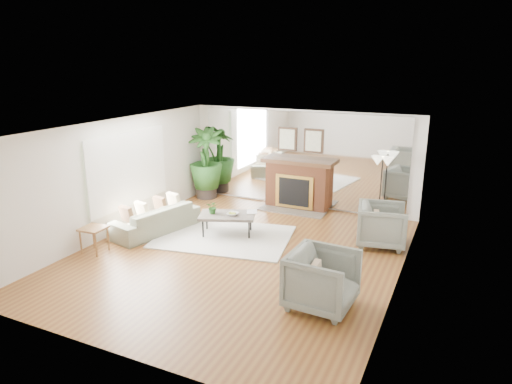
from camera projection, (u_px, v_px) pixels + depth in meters
The scene contains 18 objects.
ground at pixel (239, 254), 8.98m from camera, with size 7.00×7.00×0.00m, color brown.
wall_left at pixel (115, 177), 9.85m from camera, with size 0.02×7.00×2.50m, color silver.
wall_right at pixel (402, 215), 7.42m from camera, with size 0.02×7.00×2.50m, color silver.
wall_back at pixel (301, 159), 11.68m from camera, with size 6.00×0.02×2.50m, color silver.
mirror_panel at pixel (300, 159), 11.66m from camera, with size 5.40×0.04×2.40m, color silver.
window_panel at pixel (129, 169), 10.16m from camera, with size 0.04×2.40×1.50m, color #B2E09E.
fireplace at pixel (297, 183), 11.64m from camera, with size 1.85×0.83×2.05m.
area_rug at pixel (224, 237), 9.84m from camera, with size 2.79×2.00×0.03m, color silver.
coffee_table at pixel (227, 216), 9.88m from camera, with size 1.36×1.08×0.47m.
sofa at pixel (155, 219), 10.11m from camera, with size 2.02×0.79×0.59m, color gray.
armchair_back at pixel (382, 225), 9.32m from camera, with size 0.94×0.97×0.88m, color gray.
armchair_front at pixel (322, 280), 6.96m from camera, with size 0.97×0.99×0.91m, color gray.
side_table at pixel (94, 231), 8.98m from camera, with size 0.49×0.49×0.52m.
potted_ficus at pixel (206, 161), 12.45m from camera, with size 1.21×1.21×1.95m.
floor_lamp at pixel (382, 167), 10.45m from camera, with size 0.51×0.28×1.57m.
tabletop_plant at pixel (213, 207), 9.87m from camera, with size 0.26×0.23×0.29m, color #275E22.
fruit_bowl at pixel (233, 214), 9.80m from camera, with size 0.24×0.24×0.06m, color olive.
book at pixel (247, 212), 9.98m from camera, with size 0.22×0.30×0.02m, color olive.
Camera 1 is at (3.81, -7.37, 3.68)m, focal length 32.00 mm.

